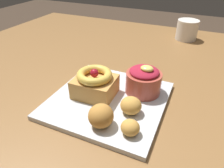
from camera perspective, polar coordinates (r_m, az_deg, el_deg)
name	(u,v)px	position (r m, az deg, el deg)	size (l,w,h in m)	color
dining_table	(116,91)	(0.71, 1.20, -2.02)	(1.28, 1.01, 0.73)	brown
front_plate	(109,100)	(0.50, -0.93, -4.37)	(0.26, 0.26, 0.01)	silver
cake_slice	(95,83)	(0.50, -4.75, 0.18)	(0.10, 0.09, 0.07)	#C68E47
berry_ramekin	(144,80)	(0.51, 8.72, 1.04)	(0.09, 0.09, 0.08)	#B24C3D
fritter_front	(131,105)	(0.45, 5.25, -5.93)	(0.05, 0.04, 0.04)	gold
fritter_middle	(130,127)	(0.40, 5.05, -11.89)	(0.04, 0.04, 0.03)	gold
fritter_back	(101,116)	(0.41, -3.08, -8.78)	(0.05, 0.05, 0.05)	#BC7F38
coffee_mug	(187,30)	(0.94, 20.02, 13.88)	(0.09, 0.09, 0.08)	silver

